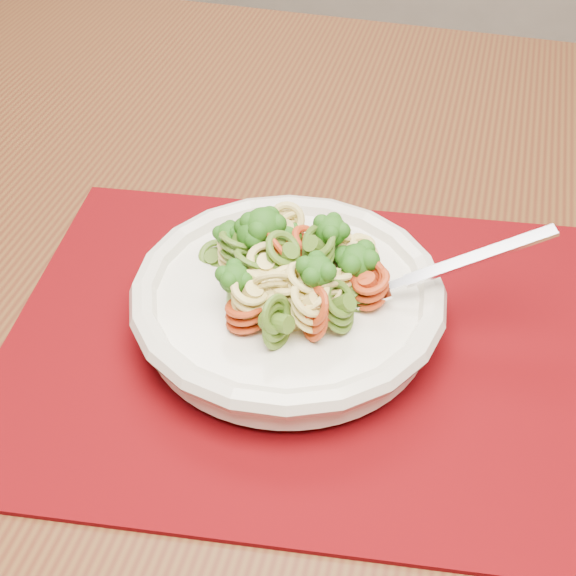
% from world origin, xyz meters
% --- Properties ---
extents(dining_table, '(1.54, 1.04, 0.69)m').
position_xyz_m(dining_table, '(-0.07, 0.08, 0.61)').
color(dining_table, '#523217').
rests_on(dining_table, ground).
extents(placemat, '(0.50, 0.42, 0.00)m').
position_xyz_m(placemat, '(-0.00, -0.03, 0.69)').
color(placemat, '#540305').
rests_on(placemat, dining_table).
extents(pasta_bowl, '(0.23, 0.23, 0.04)m').
position_xyz_m(pasta_bowl, '(-0.02, -0.02, 0.72)').
color(pasta_bowl, silver).
rests_on(pasta_bowl, placemat).
extents(pasta_broccoli_heap, '(0.20, 0.20, 0.06)m').
position_xyz_m(pasta_broccoli_heap, '(-0.02, -0.02, 0.74)').
color(pasta_broccoli_heap, '#D6BC69').
rests_on(pasta_broccoli_heap, pasta_bowl).
extents(fork, '(0.18, 0.10, 0.08)m').
position_xyz_m(fork, '(0.05, -0.01, 0.74)').
color(fork, silver).
rests_on(fork, pasta_bowl).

